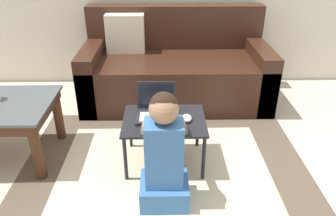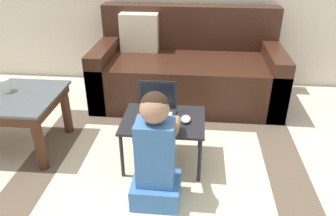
{
  "view_description": "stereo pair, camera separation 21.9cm",
  "coord_description": "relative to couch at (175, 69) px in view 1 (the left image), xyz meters",
  "views": [
    {
      "loc": [
        -0.06,
        -1.82,
        1.44
      ],
      "look_at": [
        -0.03,
        0.11,
        0.41
      ],
      "focal_mm": 35.0,
      "sensor_mm": 36.0,
      "label": 1
    },
    {
      "loc": [
        0.16,
        -1.82,
        1.44
      ],
      "look_at": [
        -0.03,
        0.11,
        0.41
      ],
      "focal_mm": 35.0,
      "sensor_mm": 36.0,
      "label": 2
    }
  ],
  "objects": [
    {
      "name": "ground_plane",
      "position": [
        -0.06,
        -1.13,
        -0.29
      ],
      "size": [
        16.0,
        16.0,
        0.0
      ],
      "primitive_type": "plane",
      "color": "beige"
    },
    {
      "name": "area_rug",
      "position": [
        -0.11,
        -1.26,
        -0.29
      ],
      "size": [
        1.98,
        1.77,
        0.01
      ],
      "color": "brown",
      "rests_on": "ground_plane"
    },
    {
      "name": "couch",
      "position": [
        0.0,
        0.0,
        0.0
      ],
      "size": [
        1.71,
        0.85,
        0.84
      ],
      "color": "#381E14",
      "rests_on": "ground_plane"
    },
    {
      "name": "laptop_desk",
      "position": [
        -0.11,
        -1.07,
        0.02
      ],
      "size": [
        0.55,
        0.43,
        0.35
      ],
      "color": "black",
      "rests_on": "ground_plane"
    },
    {
      "name": "laptop",
      "position": [
        -0.16,
        -1.02,
        0.1
      ],
      "size": [
        0.26,
        0.21,
        0.22
      ],
      "color": "#232328",
      "rests_on": "laptop_desk"
    },
    {
      "name": "computer_mouse",
      "position": [
        0.04,
        -1.08,
        0.07
      ],
      "size": [
        0.06,
        0.1,
        0.03
      ],
      "color": "silver",
      "rests_on": "laptop_desk"
    },
    {
      "name": "person_seated",
      "position": [
        -0.11,
        -1.45,
        0.04
      ],
      "size": [
        0.29,
        0.42,
        0.72
      ],
      "color": "#3D70B2",
      "rests_on": "ground_plane"
    }
  ]
}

